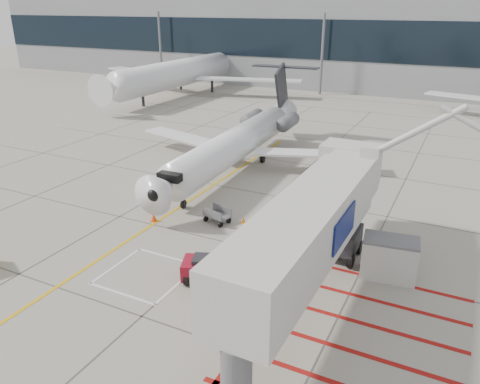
% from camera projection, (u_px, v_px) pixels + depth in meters
% --- Properties ---
extents(ground_plane, '(260.00, 260.00, 0.00)m').
position_uv_depth(ground_plane, '(189.00, 274.00, 24.55)').
color(ground_plane, gray).
rests_on(ground_plane, ground).
extents(regional_jet, '(24.06, 29.68, 7.49)m').
position_uv_depth(regional_jet, '(224.00, 133.00, 36.80)').
color(regional_jet, white).
rests_on(regional_jet, ground_plane).
extents(jet_bridge, '(9.01, 18.68, 7.43)m').
position_uv_depth(jet_bridge, '(305.00, 241.00, 20.11)').
color(jet_bridge, beige).
rests_on(jet_bridge, ground_plane).
extents(pushback_tug, '(2.76, 2.25, 1.39)m').
position_uv_depth(pushback_tug, '(206.00, 268.00, 23.81)').
color(pushback_tug, maroon).
rests_on(pushback_tug, ground_plane).
extents(baggage_cart, '(1.86, 1.42, 1.05)m').
position_uv_depth(baggage_cart, '(217.00, 215.00, 30.20)').
color(baggage_cart, '#535358').
rests_on(baggage_cart, ground_plane).
extents(ground_power_unit, '(2.92, 1.95, 2.16)m').
position_uv_depth(ground_power_unit, '(389.00, 258.00, 23.98)').
color(ground_power_unit, beige).
rests_on(ground_power_unit, ground_plane).
extents(cone_nose, '(0.40, 0.40, 0.56)m').
position_uv_depth(cone_nose, '(154.00, 217.00, 30.45)').
color(cone_nose, '#E5420C').
rests_on(cone_nose, ground_plane).
extents(cone_side, '(0.32, 0.32, 0.45)m').
position_uv_depth(cone_side, '(243.00, 220.00, 30.12)').
color(cone_side, orange).
rests_on(cone_side, ground_plane).
extents(terminal_building, '(180.00, 28.00, 14.00)m').
position_uv_depth(terminal_building, '(471.00, 45.00, 75.83)').
color(terminal_building, gray).
rests_on(terminal_building, ground_plane).
extents(terminal_glass_band, '(180.00, 0.10, 6.00)m').
position_uv_depth(terminal_glass_band, '(469.00, 45.00, 63.81)').
color(terminal_glass_band, black).
rests_on(terminal_glass_band, ground_plane).
extents(bg_aircraft_b, '(35.88, 39.87, 11.96)m').
position_uv_depth(bg_aircraft_b, '(188.00, 54.00, 72.50)').
color(bg_aircraft_b, silver).
rests_on(bg_aircraft_b, ground_plane).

